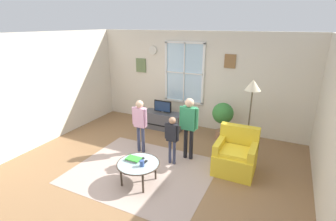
{
  "coord_description": "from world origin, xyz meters",
  "views": [
    {
      "loc": [
        2.23,
        -3.58,
        2.79
      ],
      "look_at": [
        0.17,
        0.67,
        1.15
      ],
      "focal_mm": 27.07,
      "sensor_mm": 36.0,
      "label": 1
    }
  ],
  "objects_px": {
    "person_pink_shirt": "(140,120)",
    "person_black_shirt": "(172,135)",
    "book_stack": "(134,159)",
    "person_green_shirt": "(189,122)",
    "tv_stand": "(163,121)",
    "floor_lamp": "(252,93)",
    "television": "(163,106)",
    "potted_plant_by_window": "(223,116)",
    "armchair": "(235,156)",
    "remote_near_books": "(145,162)",
    "remote_near_cup": "(141,159)",
    "coffee_table": "(138,164)",
    "cup": "(142,163)"
  },
  "relations": [
    {
      "from": "person_pink_shirt",
      "to": "person_black_shirt",
      "type": "bearing_deg",
      "value": -10.5
    },
    {
      "from": "book_stack",
      "to": "person_green_shirt",
      "type": "height_order",
      "value": "person_green_shirt"
    },
    {
      "from": "tv_stand",
      "to": "floor_lamp",
      "type": "distance_m",
      "value": 2.71
    },
    {
      "from": "television",
      "to": "potted_plant_by_window",
      "type": "bearing_deg",
      "value": 2.07
    },
    {
      "from": "armchair",
      "to": "person_green_shirt",
      "type": "height_order",
      "value": "person_green_shirt"
    },
    {
      "from": "potted_plant_by_window",
      "to": "floor_lamp",
      "type": "height_order",
      "value": "floor_lamp"
    },
    {
      "from": "television",
      "to": "remote_near_books",
      "type": "bearing_deg",
      "value": -70.42
    },
    {
      "from": "remote_near_cup",
      "to": "person_black_shirt",
      "type": "distance_m",
      "value": 0.84
    },
    {
      "from": "coffee_table",
      "to": "person_pink_shirt",
      "type": "bearing_deg",
      "value": 119.58
    },
    {
      "from": "cup",
      "to": "remote_near_books",
      "type": "relative_size",
      "value": 0.78
    },
    {
      "from": "tv_stand",
      "to": "coffee_table",
      "type": "bearing_deg",
      "value": -72.95
    },
    {
      "from": "person_black_shirt",
      "to": "person_pink_shirt",
      "type": "height_order",
      "value": "person_pink_shirt"
    },
    {
      "from": "remote_near_cup",
      "to": "person_green_shirt",
      "type": "xyz_separation_m",
      "value": [
        0.49,
        1.1,
        0.43
      ]
    },
    {
      "from": "person_black_shirt",
      "to": "potted_plant_by_window",
      "type": "distance_m",
      "value": 1.74
    },
    {
      "from": "television",
      "to": "remote_near_cup",
      "type": "distance_m",
      "value": 2.46
    },
    {
      "from": "remote_near_books",
      "to": "floor_lamp",
      "type": "relative_size",
      "value": 0.08
    },
    {
      "from": "armchair",
      "to": "person_green_shirt",
      "type": "xyz_separation_m",
      "value": [
        -1.01,
        0.05,
        0.52
      ]
    },
    {
      "from": "book_stack",
      "to": "cup",
      "type": "height_order",
      "value": "cup"
    },
    {
      "from": "armchair",
      "to": "person_black_shirt",
      "type": "distance_m",
      "value": 1.31
    },
    {
      "from": "television",
      "to": "cup",
      "type": "bearing_deg",
      "value": -70.94
    },
    {
      "from": "tv_stand",
      "to": "television",
      "type": "xyz_separation_m",
      "value": [
        -0.0,
        -0.0,
        0.41
      ]
    },
    {
      "from": "television",
      "to": "coffee_table",
      "type": "bearing_deg",
      "value": -72.93
    },
    {
      "from": "person_green_shirt",
      "to": "potted_plant_by_window",
      "type": "bearing_deg",
      "value": 72.91
    },
    {
      "from": "remote_near_books",
      "to": "coffee_table",
      "type": "bearing_deg",
      "value": -149.93
    },
    {
      "from": "cup",
      "to": "person_black_shirt",
      "type": "bearing_deg",
      "value": 80.95
    },
    {
      "from": "armchair",
      "to": "cup",
      "type": "height_order",
      "value": "armchair"
    },
    {
      "from": "cup",
      "to": "person_green_shirt",
      "type": "height_order",
      "value": "person_green_shirt"
    },
    {
      "from": "person_pink_shirt",
      "to": "television",
      "type": "bearing_deg",
      "value": 96.64
    },
    {
      "from": "coffee_table",
      "to": "remote_near_books",
      "type": "bearing_deg",
      "value": 30.07
    },
    {
      "from": "person_pink_shirt",
      "to": "potted_plant_by_window",
      "type": "distance_m",
      "value": 2.08
    },
    {
      "from": "television",
      "to": "remote_near_cup",
      "type": "xyz_separation_m",
      "value": [
        0.74,
        -2.33,
        -0.23
      ]
    },
    {
      "from": "tv_stand",
      "to": "floor_lamp",
      "type": "relative_size",
      "value": 0.63
    },
    {
      "from": "armchair",
      "to": "person_black_shirt",
      "type": "xyz_separation_m",
      "value": [
        -1.23,
        -0.29,
        0.32
      ]
    },
    {
      "from": "armchair",
      "to": "book_stack",
      "type": "height_order",
      "value": "armchair"
    },
    {
      "from": "cup",
      "to": "person_pink_shirt",
      "type": "xyz_separation_m",
      "value": [
        -0.7,
        1.09,
        0.31
      ]
    },
    {
      "from": "person_pink_shirt",
      "to": "floor_lamp",
      "type": "relative_size",
      "value": 0.71
    },
    {
      "from": "floor_lamp",
      "to": "remote_near_cup",
      "type": "bearing_deg",
      "value": -132.98
    },
    {
      "from": "book_stack",
      "to": "person_pink_shirt",
      "type": "relative_size",
      "value": 0.22
    },
    {
      "from": "remote_near_books",
      "to": "person_green_shirt",
      "type": "bearing_deg",
      "value": 71.65
    },
    {
      "from": "tv_stand",
      "to": "remote_near_books",
      "type": "relative_size",
      "value": 7.81
    },
    {
      "from": "potted_plant_by_window",
      "to": "television",
      "type": "bearing_deg",
      "value": -177.93
    },
    {
      "from": "armchair",
      "to": "person_pink_shirt",
      "type": "height_order",
      "value": "person_pink_shirt"
    },
    {
      "from": "tv_stand",
      "to": "coffee_table",
      "type": "height_order",
      "value": "tv_stand"
    },
    {
      "from": "person_green_shirt",
      "to": "cup",
      "type": "bearing_deg",
      "value": -106.2
    },
    {
      "from": "tv_stand",
      "to": "person_black_shirt",
      "type": "relative_size",
      "value": 1.06
    },
    {
      "from": "tv_stand",
      "to": "potted_plant_by_window",
      "type": "bearing_deg",
      "value": 1.98
    },
    {
      "from": "person_black_shirt",
      "to": "potted_plant_by_window",
      "type": "xyz_separation_m",
      "value": [
        0.62,
        1.63,
        -0.03
      ]
    },
    {
      "from": "armchair",
      "to": "person_green_shirt",
      "type": "relative_size",
      "value": 0.64
    },
    {
      "from": "television",
      "to": "book_stack",
      "type": "xyz_separation_m",
      "value": [
        0.62,
        -2.4,
        -0.22
      ]
    },
    {
      "from": "book_stack",
      "to": "floor_lamp",
      "type": "relative_size",
      "value": 0.15
    }
  ]
}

